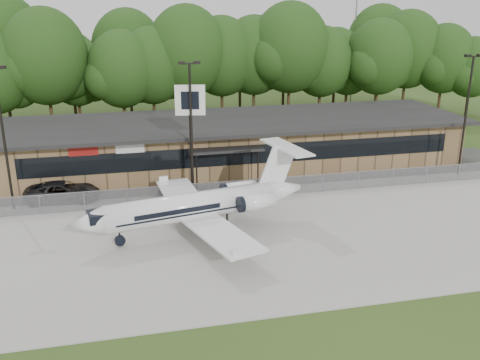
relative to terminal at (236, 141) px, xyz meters
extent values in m
plane|color=#2C4619|center=(0.00, -23.94, -2.18)|extent=(160.00, 160.00, 0.00)
cube|color=#9E9B93|center=(0.00, -15.94, -2.14)|extent=(64.00, 18.00, 0.08)
cube|color=#383835|center=(0.00, -4.44, -2.15)|extent=(50.00, 9.00, 0.06)
cube|color=olive|center=(0.00, 0.06, -0.18)|extent=(40.00, 10.00, 4.00)
cube|color=black|center=(0.00, -4.96, 0.12)|extent=(36.00, 0.08, 1.60)
cube|color=black|center=(0.00, -0.44, 1.97)|extent=(41.00, 11.50, 0.30)
cube|color=black|center=(-2.00, -5.54, 0.82)|extent=(6.00, 1.60, 0.20)
cube|color=maroon|center=(-13.00, -4.99, 1.22)|extent=(2.20, 0.06, 0.70)
cube|color=silver|center=(-9.50, -4.99, 1.22)|extent=(2.20, 0.06, 0.70)
cube|color=gray|center=(0.00, -8.94, -1.43)|extent=(46.00, 0.03, 1.50)
cube|color=gray|center=(0.00, -8.94, -0.68)|extent=(46.00, 0.04, 0.04)
cylinder|color=gray|center=(22.00, 24.06, 10.32)|extent=(0.20, 0.20, 25.00)
cylinder|color=black|center=(-18.00, -7.44, 2.82)|extent=(0.18, 0.18, 10.00)
cube|color=black|center=(-17.45, -7.44, 7.94)|extent=(0.45, 0.30, 0.22)
cylinder|color=black|center=(-5.00, -7.44, 2.82)|extent=(0.18, 0.18, 10.00)
cube|color=black|center=(-5.00, -7.44, 7.87)|extent=(1.20, 0.12, 0.12)
cube|color=black|center=(-5.55, -7.44, 7.94)|extent=(0.45, 0.30, 0.22)
cube|color=black|center=(-4.45, -7.44, 7.94)|extent=(0.45, 0.30, 0.22)
cylinder|color=black|center=(18.00, -7.44, 2.82)|extent=(0.18, 0.18, 10.00)
cube|color=black|center=(18.00, -7.44, 7.87)|extent=(1.20, 0.12, 0.12)
cube|color=black|center=(17.45, -7.44, 7.94)|extent=(0.45, 0.30, 0.22)
cube|color=black|center=(18.55, -7.44, 7.94)|extent=(0.45, 0.30, 0.22)
cylinder|color=white|center=(-6.12, -14.56, -0.31)|extent=(11.09, 3.90, 1.75)
cone|color=white|center=(-12.56, -15.87, -0.31)|extent=(2.50, 2.16, 1.75)
cone|color=white|center=(0.44, -13.23, -0.15)|extent=(2.71, 2.20, 1.75)
cube|color=white|center=(-4.86, -18.00, -0.81)|extent=(3.67, 6.93, 0.13)
cube|color=white|center=(-6.30, -10.91, -0.81)|extent=(3.67, 6.93, 0.13)
cylinder|color=white|center=(-1.98, -15.12, -0.15)|extent=(2.56, 1.45, 0.99)
cylinder|color=white|center=(-2.52, -12.44, -0.15)|extent=(2.56, 1.45, 0.99)
cube|color=white|center=(-0.10, -13.34, 1.44)|extent=(2.67, 0.69, 3.30)
cube|color=white|center=(0.54, -13.21, 2.81)|extent=(2.40, 5.23, 0.11)
cube|color=black|center=(-11.81, -15.72, -0.01)|extent=(1.34, 1.51, 0.55)
cube|color=black|center=(-4.18, -14.17, -1.79)|extent=(1.38, 2.75, 0.77)
cylinder|color=black|center=(-10.63, -15.48, -1.79)|extent=(0.78, 0.78, 0.24)
imported|color=#2A2A2C|center=(-14.67, -6.43, -1.42)|extent=(5.61, 2.88, 1.51)
cylinder|color=black|center=(-4.98, -7.14, 1.87)|extent=(0.28, 0.28, 8.08)
cube|color=silver|center=(-4.98, -7.14, 5.20)|extent=(2.24, 0.59, 2.22)
cube|color=black|center=(-5.00, -7.27, 5.20)|extent=(1.30, 0.24, 1.31)
camera|label=1|loc=(-10.11, -45.95, 12.13)|focal=40.00mm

